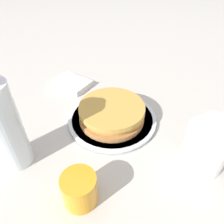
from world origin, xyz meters
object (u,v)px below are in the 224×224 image
object	(u,v)px
plate	(112,119)
juice_glass	(80,189)
cream_jug	(206,147)
water_bottle_near	(4,127)
pancake_stack	(113,112)

from	to	relation	value
plate	juice_glass	distance (m)	0.25
plate	cream_jug	bearing A→B (deg)	-23.63
water_bottle_near	juice_glass	bearing A→B (deg)	-19.24
pancake_stack	water_bottle_near	size ratio (longest dim) A/B	0.83
plate	juice_glass	bearing A→B (deg)	-92.69
plate	cream_jug	distance (m)	0.26
pancake_stack	juice_glass	distance (m)	0.25
plate	pancake_stack	size ratio (longest dim) A/B	1.31
plate	water_bottle_near	bearing A→B (deg)	-136.28
juice_glass	cream_jug	xyz separation A→B (m)	(0.25, 0.15, 0.02)
juice_glass	cream_jug	distance (m)	0.29
plate	pancake_stack	bearing A→B (deg)	-44.29
cream_jug	water_bottle_near	world-z (taller)	water_bottle_near
plate	water_bottle_near	xyz separation A→B (m)	(-0.19, -0.19, 0.10)
pancake_stack	plate	bearing A→B (deg)	135.71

